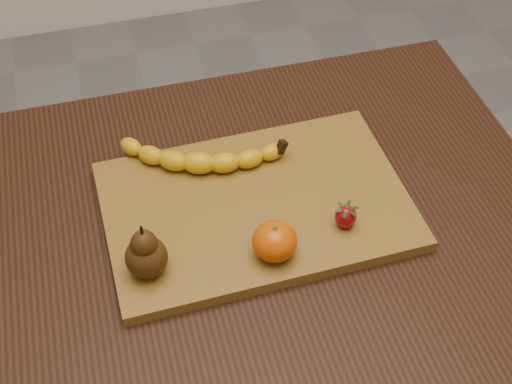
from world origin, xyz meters
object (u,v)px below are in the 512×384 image
object	(u,v)px
table	(231,264)
cutting_board	(256,206)
pear	(145,250)
mandarin	(275,241)

from	to	relation	value
table	cutting_board	xyz separation A→B (m)	(0.05, 0.02, 0.11)
pear	mandarin	world-z (taller)	pear
cutting_board	mandarin	xyz separation A→B (m)	(-0.00, -0.10, 0.04)
pear	mandarin	distance (m)	0.18
cutting_board	pear	world-z (taller)	pear
table	cutting_board	distance (m)	0.12
cutting_board	mandarin	size ratio (longest dim) A/B	7.15
pear	mandarin	bearing A→B (deg)	-5.70
cutting_board	mandarin	distance (m)	0.11
cutting_board	table	bearing A→B (deg)	-161.16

